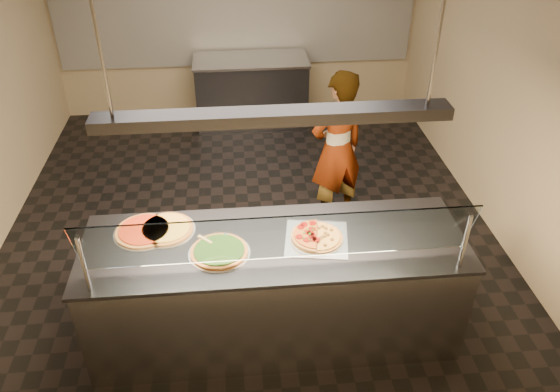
{
  "coord_description": "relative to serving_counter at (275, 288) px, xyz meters",
  "views": [
    {
      "loc": [
        -0.12,
        -4.58,
        3.45
      ],
      "look_at": [
        0.23,
        -0.94,
        1.02
      ],
      "focal_mm": 35.0,
      "sensor_mm": 36.0,
      "label": 1
    }
  ],
  "objects": [
    {
      "name": "worker",
      "position": [
        0.76,
        1.55,
        0.36
      ],
      "size": [
        0.71,
        0.6,
        1.65
      ],
      "primitive_type": "imported",
      "rotation": [
        0.0,
        0.0,
        3.55
      ],
      "color": "#2E2B34",
      "rests_on": "ground"
    },
    {
      "name": "lamp_rod_right",
      "position": [
        1.0,
        0.0,
        2.03
      ],
      "size": [
        0.02,
        0.02,
        1.01
      ],
      "primitive_type": "cylinder",
      "color": "#B7B7BC",
      "rests_on": "ceiling"
    },
    {
      "name": "pizza_tomato",
      "position": [
        -0.97,
        0.22,
        0.48
      ],
      "size": [
        0.46,
        0.46,
        0.03
      ],
      "color": "silver",
      "rests_on": "serving_counter"
    },
    {
      "name": "serving_counter",
      "position": [
        0.0,
        0.0,
        0.0
      ],
      "size": [
        2.86,
        0.94,
        0.93
      ],
      "color": "#B7B7BC",
      "rests_on": "ground"
    },
    {
      "name": "pizza_cheese",
      "position": [
        -0.81,
        0.22,
        0.48
      ],
      "size": [
        0.44,
        0.44,
        0.03
      ],
      "color": "silver",
      "rests_on": "serving_counter"
    },
    {
      "name": "half_pizza_pepperoni",
      "position": [
        0.22,
        0.01,
        0.5
      ],
      "size": [
        0.25,
        0.4,
        0.05
      ],
      "color": "brown",
      "rests_on": "perforated_tray"
    },
    {
      "name": "tile_band",
      "position": [
        -0.14,
        4.4,
        0.83
      ],
      "size": [
        4.9,
        0.02,
        1.2
      ],
      "primitive_type": "cube",
      "color": "silver",
      "rests_on": "wall_back"
    },
    {
      "name": "ground",
      "position": [
        -0.14,
        1.42,
        -0.48
      ],
      "size": [
        5.0,
        6.0,
        0.02
      ],
      "primitive_type": "cube",
      "color": "black",
      "rests_on": "ground"
    },
    {
      "name": "half_pizza_sausage",
      "position": [
        0.4,
        0.01,
        0.49
      ],
      "size": [
        0.25,
        0.4,
        0.04
      ],
      "color": "brown",
      "rests_on": "perforated_tray"
    },
    {
      "name": "prep_table",
      "position": [
        0.02,
        3.97,
        0.0
      ],
      "size": [
        1.55,
        0.74,
        0.93
      ],
      "color": "#323236",
      "rests_on": "ground"
    },
    {
      "name": "heat_lamp_housing",
      "position": [
        0.0,
        0.0,
        1.48
      ],
      "size": [
        2.3,
        0.18,
        0.08
      ],
      "primitive_type": "cube",
      "color": "#323236",
      "rests_on": "ceiling"
    },
    {
      "name": "pizza_spinach",
      "position": [
        -0.41,
        -0.09,
        0.48
      ],
      "size": [
        0.45,
        0.45,
        0.03
      ],
      "color": "silver",
      "rests_on": "serving_counter"
    },
    {
      "name": "sneeze_guard",
      "position": [
        -0.0,
        -0.34,
        0.76
      ],
      "size": [
        2.62,
        0.18,
        0.54
      ],
      "color": "#B7B7BC",
      "rests_on": "serving_counter"
    },
    {
      "name": "wall_right",
      "position": [
        2.37,
        1.42,
        1.03
      ],
      "size": [
        0.02,
        6.0,
        3.0
      ],
      "primitive_type": "cube",
      "color": "#9A8563",
      "rests_on": "ground"
    },
    {
      "name": "wall_back",
      "position": [
        -0.14,
        4.43,
        1.03
      ],
      "size": [
        5.0,
        0.02,
        3.0
      ],
      "primitive_type": "cube",
      "color": "#9A8563",
      "rests_on": "ground"
    },
    {
      "name": "lamp_rod_left",
      "position": [
        -1.0,
        0.0,
        2.03
      ],
      "size": [
        0.02,
        0.02,
        1.01
      ],
      "primitive_type": "cylinder",
      "color": "#B7B7BC",
      "rests_on": "ceiling"
    },
    {
      "name": "perforated_tray",
      "position": [
        0.31,
        0.01,
        0.47
      ],
      "size": [
        0.53,
        0.53,
        0.01
      ],
      "color": "silver",
      "rests_on": "serving_counter"
    },
    {
      "name": "wall_front",
      "position": [
        -0.14,
        -1.59,
        1.03
      ],
      "size": [
        5.0,
        0.02,
        3.0
      ],
      "primitive_type": "cube",
      "color": "#9A8563",
      "rests_on": "ground"
    },
    {
      "name": "pizza_spatula",
      "position": [
        -0.45,
        0.04,
        0.49
      ],
      "size": [
        0.28,
        0.17,
        0.02
      ],
      "color": "#B7B7BC",
      "rests_on": "pizza_spinach"
    }
  ]
}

